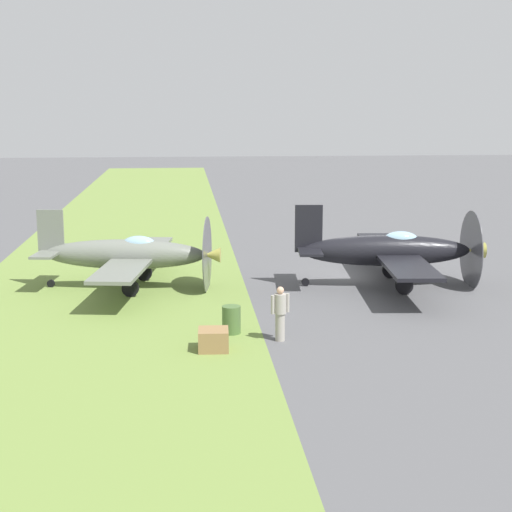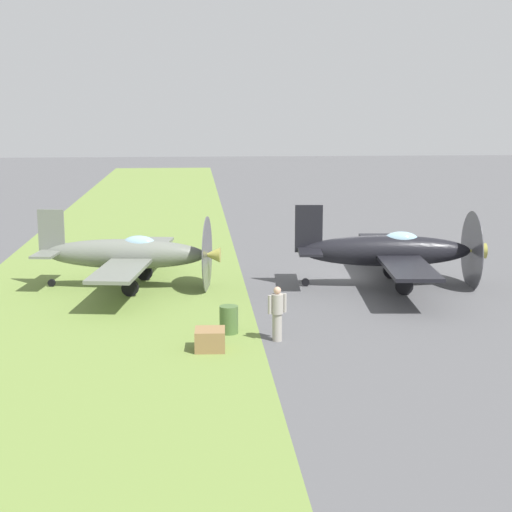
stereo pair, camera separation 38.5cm
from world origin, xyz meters
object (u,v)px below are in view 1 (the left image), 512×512
Objects in this scene: airplane_lead at (389,251)px; fuel_drum at (231,320)px; ground_crew_mechanic at (280,312)px; supply_crate at (213,340)px; airplane_wingman at (129,254)px.

airplane_lead reaches higher than fuel_drum.
ground_crew_mechanic reaches higher than fuel_drum.
airplane_lead reaches higher than supply_crate.
airplane_lead reaches higher than ground_crew_mechanic.
fuel_drum is at bearing -52.60° from ground_crew_mechanic.
fuel_drum is (6.67, 3.68, -0.93)m from airplane_wingman.
supply_crate is at bearing -39.03° from airplane_lead.
fuel_drum is at bearing 159.15° from supply_crate.
supply_crate is at bearing -0.13° from ground_crew_mechanic.
ground_crew_mechanic is at bearing 57.10° from fuel_drum.
ground_crew_mechanic is (7.06, -5.32, -0.54)m from airplane_lead.
supply_crate is (1.69, -0.64, -0.13)m from fuel_drum.
airplane_lead is 9.18m from fuel_drum.
airplane_wingman is 9.20m from ground_crew_mechanic.
airplane_wingman is 10.35× the size of supply_crate.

